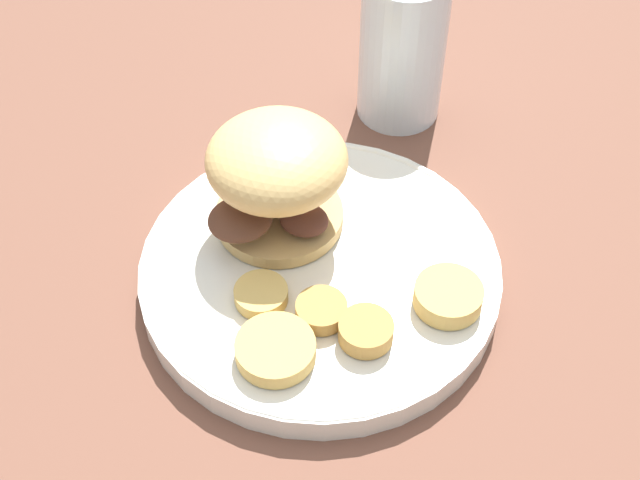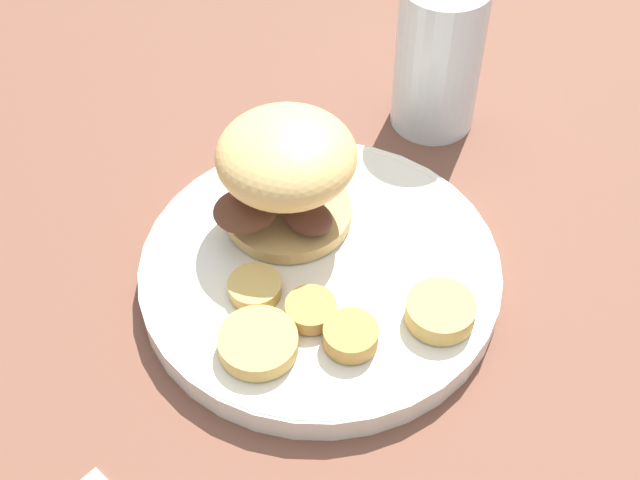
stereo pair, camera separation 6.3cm
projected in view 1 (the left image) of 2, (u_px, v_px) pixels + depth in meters
name	position (u px, v px, depth m)	size (l,w,h in m)	color
ground_plane	(320.00, 282.00, 0.67)	(4.00, 4.00, 0.00)	brown
dinner_plate	(320.00, 271.00, 0.66)	(0.27, 0.27, 0.02)	white
sandwich	(276.00, 175.00, 0.64)	(0.11, 0.11, 0.09)	tan
potato_round_0	(261.00, 295.00, 0.63)	(0.04, 0.04, 0.01)	tan
potato_round_1	(366.00, 331.00, 0.60)	(0.04, 0.04, 0.01)	#BC8942
potato_round_2	(448.00, 296.00, 0.62)	(0.05, 0.05, 0.02)	tan
potato_round_3	(318.00, 310.00, 0.62)	(0.04, 0.04, 0.01)	#BC8942
potato_round_4	(275.00, 350.00, 0.59)	(0.05, 0.05, 0.01)	tan
drinking_glass	(403.00, 47.00, 0.75)	(0.07, 0.07, 0.14)	silver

